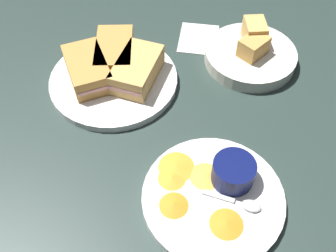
{
  "coord_description": "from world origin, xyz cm",
  "views": [
    {
      "loc": [
        52.78,
        4.79,
        59.21
      ],
      "look_at": [
        8.67,
        -0.16,
        3.0
      ],
      "focal_mm": 41.3,
      "sensor_mm": 36.0,
      "label": 1
    }
  ],
  "objects_px": {
    "sandwich_half_near": "(137,70)",
    "sandwich_half_far": "(115,53)",
    "bread_basket_rear": "(251,53)",
    "plate_sandwich_main": "(114,80)",
    "spoon_by_dark_ramekin": "(111,73)",
    "spoon_by_gravy_ramekin": "(243,204)",
    "ramekin_dark_sauce": "(84,67)",
    "ramekin_light_gravy": "(233,172)",
    "sandwich_half_extra": "(87,69)",
    "plate_chips_companion": "(213,198)"
  },
  "relations": [
    {
      "from": "sandwich_half_far",
      "to": "ramekin_light_gravy",
      "type": "height_order",
      "value": "sandwich_half_far"
    },
    {
      "from": "sandwich_half_extra",
      "to": "ramekin_dark_sauce",
      "type": "bearing_deg",
      "value": -131.89
    },
    {
      "from": "sandwich_half_far",
      "to": "ramekin_light_gravy",
      "type": "distance_m",
      "value": 0.37
    },
    {
      "from": "sandwich_half_near",
      "to": "spoon_by_gravy_ramekin",
      "type": "height_order",
      "value": "sandwich_half_near"
    },
    {
      "from": "plate_chips_companion",
      "to": "spoon_by_gravy_ramekin",
      "type": "xyz_separation_m",
      "value": [
        0.01,
        0.05,
        0.01
      ]
    },
    {
      "from": "ramekin_light_gravy",
      "to": "spoon_by_gravy_ramekin",
      "type": "bearing_deg",
      "value": 22.18
    },
    {
      "from": "sandwich_half_near",
      "to": "bread_basket_rear",
      "type": "height_order",
      "value": "bread_basket_rear"
    },
    {
      "from": "spoon_by_dark_ramekin",
      "to": "bread_basket_rear",
      "type": "bearing_deg",
      "value": 107.8
    },
    {
      "from": "sandwich_half_far",
      "to": "sandwich_half_near",
      "type": "bearing_deg",
      "value": 50.63
    },
    {
      "from": "plate_sandwich_main",
      "to": "plate_chips_companion",
      "type": "xyz_separation_m",
      "value": [
        0.25,
        0.22,
        0.0
      ]
    },
    {
      "from": "sandwich_half_extra",
      "to": "bread_basket_rear",
      "type": "distance_m",
      "value": 0.36
    },
    {
      "from": "ramekin_light_gravy",
      "to": "spoon_by_gravy_ramekin",
      "type": "xyz_separation_m",
      "value": [
        0.05,
        0.02,
        -0.02
      ]
    },
    {
      "from": "plate_sandwich_main",
      "to": "sandwich_half_near",
      "type": "distance_m",
      "value": 0.06
    },
    {
      "from": "spoon_by_dark_ramekin",
      "to": "ramekin_light_gravy",
      "type": "distance_m",
      "value": 0.34
    },
    {
      "from": "plate_sandwich_main",
      "to": "sandwich_half_near",
      "type": "bearing_deg",
      "value": 95.63
    },
    {
      "from": "sandwich_half_far",
      "to": "bread_basket_rear",
      "type": "height_order",
      "value": "bread_basket_rear"
    },
    {
      "from": "plate_sandwich_main",
      "to": "ramekin_light_gravy",
      "type": "height_order",
      "value": "ramekin_light_gravy"
    },
    {
      "from": "sandwich_half_near",
      "to": "ramekin_dark_sauce",
      "type": "relative_size",
      "value": 2.2
    },
    {
      "from": "plate_sandwich_main",
      "to": "sandwich_half_extra",
      "type": "xyz_separation_m",
      "value": [
        0.01,
        -0.05,
        0.03
      ]
    },
    {
      "from": "sandwich_half_extra",
      "to": "spoon_by_gravy_ramekin",
      "type": "distance_m",
      "value": 0.41
    },
    {
      "from": "sandwich_half_near",
      "to": "bread_basket_rear",
      "type": "relative_size",
      "value": 0.72
    },
    {
      "from": "sandwich_half_near",
      "to": "ramekin_dark_sauce",
      "type": "distance_m",
      "value": 0.11
    },
    {
      "from": "sandwich_half_extra",
      "to": "bread_basket_rear",
      "type": "height_order",
      "value": "bread_basket_rear"
    },
    {
      "from": "plate_sandwich_main",
      "to": "spoon_by_dark_ramekin",
      "type": "relative_size",
      "value": 2.71
    },
    {
      "from": "ramekin_dark_sauce",
      "to": "ramekin_light_gravy",
      "type": "height_order",
      "value": "ramekin_light_gravy"
    },
    {
      "from": "sandwich_half_near",
      "to": "sandwich_half_extra",
      "type": "bearing_deg",
      "value": -84.37
    },
    {
      "from": "plate_sandwich_main",
      "to": "bread_basket_rear",
      "type": "bearing_deg",
      "value": 109.73
    },
    {
      "from": "sandwich_half_near",
      "to": "ramekin_dark_sauce",
      "type": "bearing_deg",
      "value": -89.25
    },
    {
      "from": "sandwich_half_extra",
      "to": "spoon_by_dark_ramekin",
      "type": "height_order",
      "value": "sandwich_half_extra"
    },
    {
      "from": "sandwich_half_near",
      "to": "sandwich_half_far",
      "type": "relative_size",
      "value": 1.03
    },
    {
      "from": "plate_sandwich_main",
      "to": "spoon_by_dark_ramekin",
      "type": "xyz_separation_m",
      "value": [
        -0.01,
        -0.01,
        0.01
      ]
    },
    {
      "from": "sandwich_half_near",
      "to": "sandwich_half_far",
      "type": "distance_m",
      "value": 0.07
    },
    {
      "from": "spoon_by_gravy_ramekin",
      "to": "bread_basket_rear",
      "type": "bearing_deg",
      "value": 177.04
    },
    {
      "from": "ramekin_light_gravy",
      "to": "bread_basket_rear",
      "type": "height_order",
      "value": "bread_basket_rear"
    },
    {
      "from": "spoon_by_gravy_ramekin",
      "to": "sandwich_half_near",
      "type": "bearing_deg",
      "value": -141.1
    },
    {
      "from": "sandwich_half_far",
      "to": "bread_basket_rear",
      "type": "bearing_deg",
      "value": 100.14
    },
    {
      "from": "sandwich_half_far",
      "to": "sandwich_half_extra",
      "type": "distance_m",
      "value": 0.07
    },
    {
      "from": "sandwich_half_extra",
      "to": "ramekin_light_gravy",
      "type": "xyz_separation_m",
      "value": [
        0.21,
        0.3,
        -0.0
      ]
    },
    {
      "from": "sandwich_half_far",
      "to": "spoon_by_gravy_ramekin",
      "type": "distance_m",
      "value": 0.42
    },
    {
      "from": "sandwich_half_near",
      "to": "spoon_by_dark_ramekin",
      "type": "height_order",
      "value": "sandwich_half_near"
    },
    {
      "from": "sandwich_half_near",
      "to": "plate_sandwich_main",
      "type": "bearing_deg",
      "value": -84.37
    },
    {
      "from": "ramekin_dark_sauce",
      "to": "ramekin_light_gravy",
      "type": "distance_m",
      "value": 0.38
    },
    {
      "from": "plate_sandwich_main",
      "to": "bread_basket_rear",
      "type": "relative_size",
      "value": 1.34
    },
    {
      "from": "bread_basket_rear",
      "to": "sandwich_half_extra",
      "type": "bearing_deg",
      "value": -72.28
    },
    {
      "from": "spoon_by_gravy_ramekin",
      "to": "bread_basket_rear",
      "type": "relative_size",
      "value": 0.49
    },
    {
      "from": "sandwich_half_near",
      "to": "sandwich_half_extra",
      "type": "height_order",
      "value": "same"
    },
    {
      "from": "ramekin_dark_sauce",
      "to": "spoon_by_gravy_ramekin",
      "type": "xyz_separation_m",
      "value": [
        0.27,
        0.33,
        -0.02
      ]
    },
    {
      "from": "spoon_by_dark_ramekin",
      "to": "spoon_by_gravy_ramekin",
      "type": "relative_size",
      "value": 1.0
    },
    {
      "from": "spoon_by_dark_ramekin",
      "to": "spoon_by_gravy_ramekin",
      "type": "bearing_deg",
      "value": 45.28
    },
    {
      "from": "plate_sandwich_main",
      "to": "spoon_by_gravy_ramekin",
      "type": "relative_size",
      "value": 2.72
    }
  ]
}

